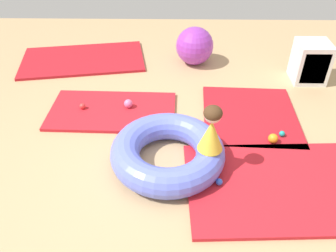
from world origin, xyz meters
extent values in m
plane|color=tan|center=(0.00, 0.00, 0.00)|extent=(8.00, 8.00, 0.00)
cube|color=red|center=(-0.68, 0.77, 0.02)|extent=(1.57, 0.89, 0.04)
cube|color=#B21923|center=(1.01, 0.70, 0.02)|extent=(1.17, 1.29, 0.04)
cube|color=red|center=(1.16, -0.45, 0.02)|extent=(1.93, 1.25, 0.04)
cube|color=#B21923|center=(-1.35, 2.17, 0.02)|extent=(2.02, 1.34, 0.04)
torus|color=#6070E5|center=(0.02, -0.13, 0.15)|extent=(1.16, 1.16, 0.30)
cone|color=yellow|center=(0.43, -0.23, 0.46)|extent=(0.32, 0.32, 0.32)
sphere|color=beige|center=(0.43, -0.23, 0.69)|extent=(0.16, 0.16, 0.16)
ellipsoid|color=#472D19|center=(0.43, -0.23, 0.71)|extent=(0.17, 0.17, 0.14)
sphere|color=blue|center=(0.52, -0.46, 0.07)|extent=(0.07, 0.07, 0.07)
sphere|color=pink|center=(-0.49, 0.82, 0.09)|extent=(0.11, 0.11, 0.11)
sphere|color=red|center=(-1.05, 0.78, 0.08)|extent=(0.07, 0.07, 0.07)
sphere|color=orange|center=(1.16, 0.17, 0.09)|extent=(0.11, 0.11, 0.11)
sphere|color=teal|center=(1.29, 0.28, 0.07)|extent=(0.06, 0.06, 0.06)
sphere|color=purple|center=(0.39, 2.12, 0.28)|extent=(0.57, 0.57, 0.57)
cube|color=silver|center=(1.97, 1.63, 0.28)|extent=(0.44, 0.44, 0.56)
cube|color=#2D2D33|center=(1.97, 1.51, 0.28)|extent=(0.34, 0.20, 0.44)
camera|label=1|loc=(0.07, -2.74, 2.48)|focal=36.84mm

